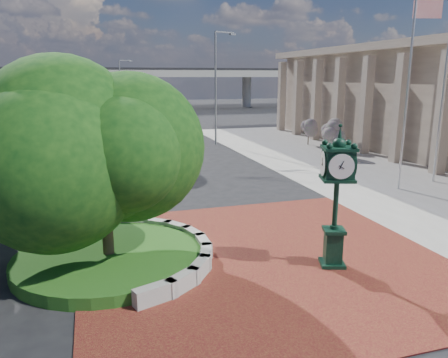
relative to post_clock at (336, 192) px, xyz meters
The scene contains 17 objects.
ground 3.93m from the post_clock, 131.11° to the left, with size 200.00×200.00×0.00m, color black.
plaza 3.43m from the post_clock, 147.35° to the left, with size 12.00×12.00×0.04m, color maroon.
sidewalk 18.80m from the post_clock, 41.19° to the left, with size 20.00×50.00×0.04m, color #9E9B93.
planter_wall 5.67m from the post_clock, 154.17° to the left, with size 2.96×6.77×0.54m.
grass_bed 7.70m from the post_clock, 161.99° to the left, with size 6.10×6.10×0.40m, color #204A15.
overpass 72.41m from the post_clock, 91.74° to the left, with size 90.00×12.00×7.50m.
tree_planter 7.44m from the post_clock, 161.99° to the left, with size 5.20×5.20×6.33m.
tree_street 21.14m from the post_clock, 106.44° to the left, with size 4.40×4.40×5.45m.
post_clock is the anchor object (origin of this frame).
parked_car 41.32m from the post_clock, 89.56° to the left, with size 1.69×4.19×1.43m, color #5F190D.
flagpole_a 11.97m from the post_clock, 41.79° to the left, with size 1.59×0.38×10.29m.
flagpole_b 14.94m from the post_clock, 36.18° to the left, with size 1.71×0.19×10.89m.
street_lamp_near 26.79m from the post_clock, 81.95° to the left, with size 2.13×0.92×9.86m.
street_lamp_far 46.15m from the post_clock, 94.02° to the left, with size 1.74×0.75×8.04m.
shrub_near 20.72m from the post_clock, 59.63° to the left, with size 1.20×1.20×2.20m.
shrub_mid 23.27m from the post_clock, 59.99° to the left, with size 1.20×1.20×2.20m.
shrub_far 26.14m from the post_clock, 64.16° to the left, with size 1.20×1.20×2.20m.
Camera 1 is at (-5.27, -13.94, 6.07)m, focal length 35.00 mm.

